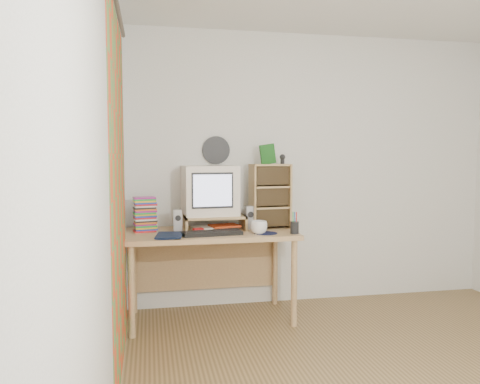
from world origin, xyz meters
name	(u,v)px	position (x,y,z in m)	size (l,w,h in m)	color
back_wall	(313,169)	(0.00, 1.75, 1.25)	(3.50, 3.50, 0.00)	white
left_wall	(104,182)	(-1.75, 0.00, 1.25)	(3.50, 3.50, 0.00)	white
curtain	(119,194)	(-1.71, 0.48, 1.15)	(2.20, 2.20, 0.00)	red
wall_disc	(216,150)	(-0.93, 1.73, 1.43)	(0.25, 0.25, 0.02)	black
desk	(210,246)	(-1.03, 1.44, 0.62)	(1.40, 0.70, 0.75)	tan
monitor_riser	(215,218)	(-0.98, 1.48, 0.84)	(0.52, 0.30, 0.12)	tan
crt_monitor	(210,190)	(-1.01, 1.53, 1.08)	(0.45, 0.45, 0.42)	white
speaker_left	(178,221)	(-1.30, 1.40, 0.84)	(0.07, 0.07, 0.19)	#9F9FA4
speaker_right	(250,217)	(-0.68, 1.45, 0.85)	(0.07, 0.07, 0.20)	#9F9FA4
keyboard	(212,233)	(-1.04, 1.20, 0.77)	(0.47, 0.16, 0.03)	black
dvd_stack	(145,217)	(-1.56, 1.48, 0.87)	(0.17, 0.12, 0.25)	brown
cd_rack	(270,196)	(-0.49, 1.48, 1.03)	(0.33, 0.18, 0.56)	tan
mug	(259,228)	(-0.66, 1.17, 0.80)	(0.14, 0.14, 0.11)	white
diary	(156,234)	(-1.48, 1.19, 0.77)	(0.25, 0.18, 0.05)	black
mousepad	(266,233)	(-0.60, 1.20, 0.75)	(0.19, 0.19, 0.00)	black
pen_cup	(295,225)	(-0.38, 1.14, 0.82)	(0.07, 0.07, 0.14)	black
papers	(215,228)	(-0.98, 1.46, 0.77)	(0.27, 0.20, 0.04)	silver
red_box	(198,231)	(-1.14, 1.31, 0.77)	(0.08, 0.05, 0.04)	red
game_box	(268,154)	(-0.51, 1.49, 1.39)	(0.13, 0.03, 0.17)	#185519
webcam	(282,159)	(-0.38, 1.48, 1.35)	(0.05, 0.05, 0.09)	black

